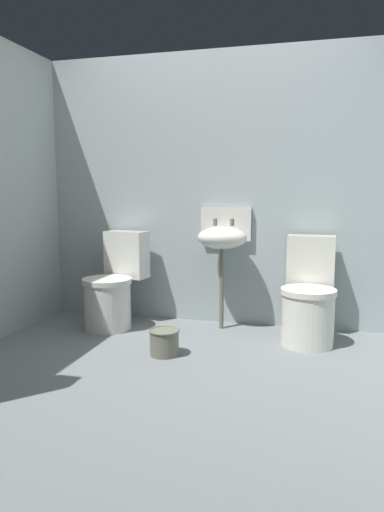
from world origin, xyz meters
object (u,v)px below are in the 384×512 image
at_px(toilet_right, 309,299).
at_px(sink, 223,237).
at_px(toilet_left, 113,288).
at_px(bucket, 164,341).

height_order(toilet_right, sink, sink).
distance_m(toilet_left, toilet_right, 1.57).
bearing_deg(toilet_right, toilet_left, 1.03).
distance_m(toilet_right, bucket, 1.13).
bearing_deg(bucket, toilet_right, 30.65).
distance_m(toilet_left, bucket, 0.87).
relative_size(toilet_left, bucket, 3.62).
height_order(sink, bucket, sink).
relative_size(toilet_left, toilet_right, 1.00).
bearing_deg(toilet_left, toilet_right, -169.84).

